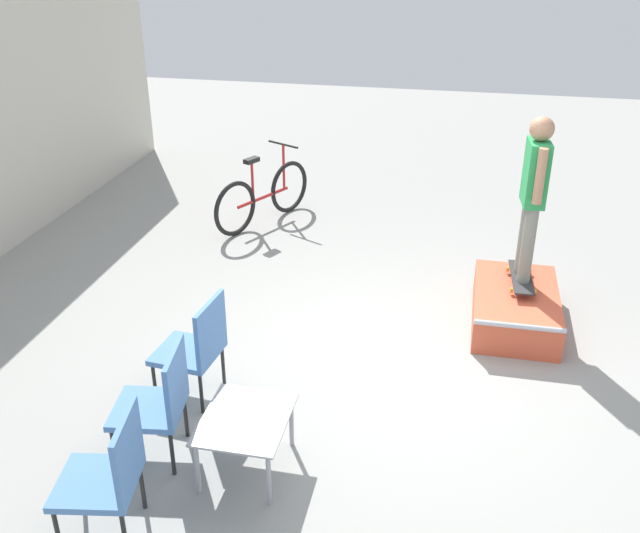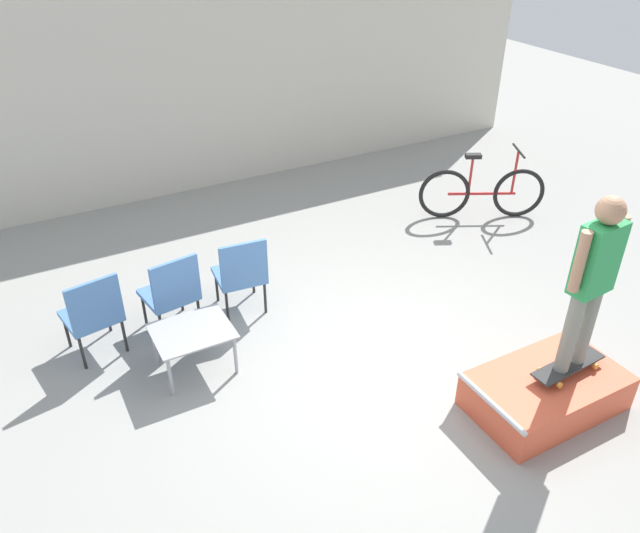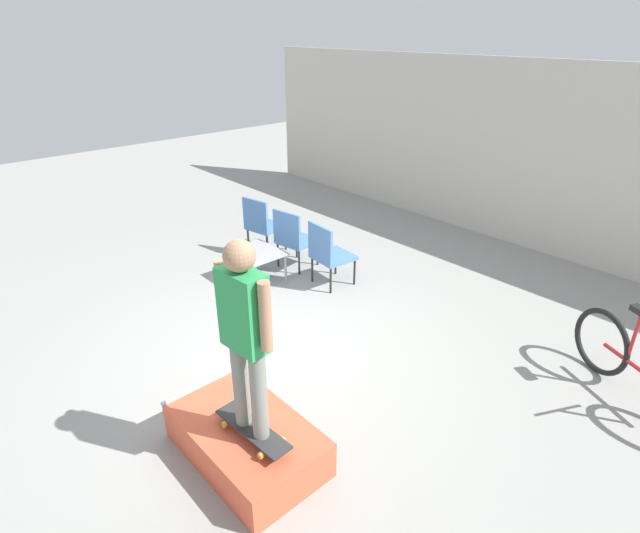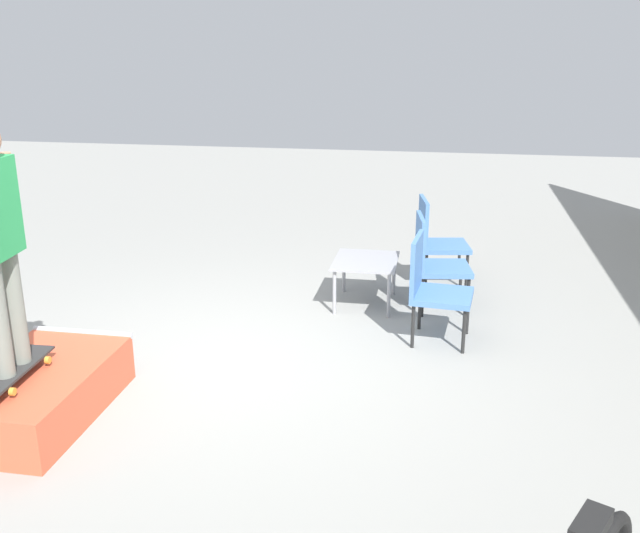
{
  "view_description": "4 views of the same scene",
  "coord_description": "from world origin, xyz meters",
  "px_view_note": "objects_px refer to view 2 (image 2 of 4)",
  "views": [
    {
      "loc": [
        -5.61,
        -0.51,
        3.8
      ],
      "look_at": [
        -0.02,
        0.68,
        0.99
      ],
      "focal_mm": 40.0,
      "sensor_mm": 36.0,
      "label": 1
    },
    {
      "loc": [
        -2.79,
        -3.91,
        4.17
      ],
      "look_at": [
        -0.31,
        0.69,
        0.94
      ],
      "focal_mm": 35.0,
      "sensor_mm": 36.0,
      "label": 2
    },
    {
      "loc": [
        3.91,
        -2.86,
        3.43
      ],
      "look_at": [
        0.06,
        0.65,
        0.91
      ],
      "focal_mm": 28.0,
      "sensor_mm": 36.0,
      "label": 3
    },
    {
      "loc": [
        5.23,
        1.65,
        2.61
      ],
      "look_at": [
        0.04,
        0.73,
        0.91
      ],
      "focal_mm": 40.0,
      "sensor_mm": 36.0,
      "label": 4
    }
  ],
  "objects_px": {
    "coffee_table": "(192,335)",
    "person_skater": "(594,273)",
    "skate_ramp_box": "(545,391)",
    "bicycle": "(482,192)",
    "skateboard_on_ramp": "(568,366)",
    "patio_chair_right": "(241,272)",
    "patio_chair_center": "(172,291)",
    "patio_chair_left": "(93,312)"
  },
  "relations": [
    {
      "from": "coffee_table",
      "to": "person_skater",
      "type": "bearing_deg",
      "value": -36.36
    },
    {
      "from": "skate_ramp_box",
      "to": "person_skater",
      "type": "bearing_deg",
      "value": -11.64
    },
    {
      "from": "bicycle",
      "to": "skateboard_on_ramp",
      "type": "bearing_deg",
      "value": -92.57
    },
    {
      "from": "person_skater",
      "to": "patio_chair_right",
      "type": "distance_m",
      "value": 3.56
    },
    {
      "from": "person_skater",
      "to": "skateboard_on_ramp",
      "type": "bearing_deg",
      "value": 0.0
    },
    {
      "from": "skate_ramp_box",
      "to": "patio_chair_center",
      "type": "height_order",
      "value": "patio_chair_center"
    },
    {
      "from": "skate_ramp_box",
      "to": "patio_chair_center",
      "type": "relative_size",
      "value": 1.48
    },
    {
      "from": "patio_chair_left",
      "to": "person_skater",
      "type": "bearing_deg",
      "value": 132.66
    },
    {
      "from": "skateboard_on_ramp",
      "to": "patio_chair_left",
      "type": "xyz_separation_m",
      "value": [
        -3.63,
        2.77,
        0.08
      ]
    },
    {
      "from": "skate_ramp_box",
      "to": "patio_chair_left",
      "type": "xyz_separation_m",
      "value": [
        -3.45,
        2.73,
        0.35
      ]
    },
    {
      "from": "skateboard_on_ramp",
      "to": "coffee_table",
      "type": "distance_m",
      "value": 3.53
    },
    {
      "from": "patio_chair_left",
      "to": "patio_chair_center",
      "type": "bearing_deg",
      "value": 169.98
    },
    {
      "from": "patio_chair_left",
      "to": "bicycle",
      "type": "xyz_separation_m",
      "value": [
        5.51,
        0.55,
        -0.14
      ]
    },
    {
      "from": "skateboard_on_ramp",
      "to": "patio_chair_center",
      "type": "height_order",
      "value": "patio_chair_center"
    },
    {
      "from": "coffee_table",
      "to": "patio_chair_center",
      "type": "relative_size",
      "value": 0.79
    },
    {
      "from": "skateboard_on_ramp",
      "to": "coffee_table",
      "type": "bearing_deg",
      "value": 140.47
    },
    {
      "from": "skateboard_on_ramp",
      "to": "person_skater",
      "type": "bearing_deg",
      "value": 0.0
    },
    {
      "from": "skateboard_on_ramp",
      "to": "bicycle",
      "type": "relative_size",
      "value": 0.48
    },
    {
      "from": "coffee_table",
      "to": "bicycle",
      "type": "height_order",
      "value": "bicycle"
    },
    {
      "from": "skate_ramp_box",
      "to": "patio_chair_right",
      "type": "bearing_deg",
      "value": 124.35
    },
    {
      "from": "bicycle",
      "to": "coffee_table",
      "type": "bearing_deg",
      "value": -138.45
    },
    {
      "from": "patio_chair_center",
      "to": "patio_chair_right",
      "type": "xyz_separation_m",
      "value": [
        0.78,
        -0.0,
        0.0
      ]
    },
    {
      "from": "person_skater",
      "to": "patio_chair_center",
      "type": "relative_size",
      "value": 1.75
    },
    {
      "from": "patio_chair_right",
      "to": "bicycle",
      "type": "height_order",
      "value": "bicycle"
    },
    {
      "from": "coffee_table",
      "to": "bicycle",
      "type": "relative_size",
      "value": 0.46
    },
    {
      "from": "skate_ramp_box",
      "to": "skateboard_on_ramp",
      "type": "height_order",
      "value": "skateboard_on_ramp"
    },
    {
      "from": "patio_chair_left",
      "to": "patio_chair_right",
      "type": "height_order",
      "value": "same"
    },
    {
      "from": "person_skater",
      "to": "coffee_table",
      "type": "height_order",
      "value": "person_skater"
    },
    {
      "from": "skateboard_on_ramp",
      "to": "patio_chair_left",
      "type": "height_order",
      "value": "patio_chair_left"
    },
    {
      "from": "skate_ramp_box",
      "to": "patio_chair_center",
      "type": "xyz_separation_m",
      "value": [
        -2.65,
        2.73,
        0.35
      ]
    },
    {
      "from": "bicycle",
      "to": "person_skater",
      "type": "bearing_deg",
      "value": -92.57
    },
    {
      "from": "patio_chair_center",
      "to": "bicycle",
      "type": "bearing_deg",
      "value": 178.05
    },
    {
      "from": "skate_ramp_box",
      "to": "patio_chair_right",
      "type": "xyz_separation_m",
      "value": [
        -1.87,
        2.73,
        0.35
      ]
    },
    {
      "from": "skate_ramp_box",
      "to": "skateboard_on_ramp",
      "type": "bearing_deg",
      "value": -11.64
    },
    {
      "from": "person_skater",
      "to": "coffee_table",
      "type": "xyz_separation_m",
      "value": [
        -2.84,
        2.09,
        -1.03
      ]
    },
    {
      "from": "skateboard_on_ramp",
      "to": "patio_chair_right",
      "type": "xyz_separation_m",
      "value": [
        -2.04,
        2.77,
        0.08
      ]
    },
    {
      "from": "skate_ramp_box",
      "to": "patio_chair_left",
      "type": "relative_size",
      "value": 1.48
    },
    {
      "from": "patio_chair_left",
      "to": "patio_chair_right",
      "type": "bearing_deg",
      "value": 169.97
    },
    {
      "from": "coffee_table",
      "to": "patio_chair_right",
      "type": "xyz_separation_m",
      "value": [
        0.8,
        0.68,
        0.11
      ]
    },
    {
      "from": "person_skater",
      "to": "bicycle",
      "type": "bearing_deg",
      "value": 55.67
    },
    {
      "from": "bicycle",
      "to": "patio_chair_right",
      "type": "bearing_deg",
      "value": -145.03
    },
    {
      "from": "patio_chair_center",
      "to": "patio_chair_left",
      "type": "bearing_deg",
      "value": -8.7
    }
  ]
}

